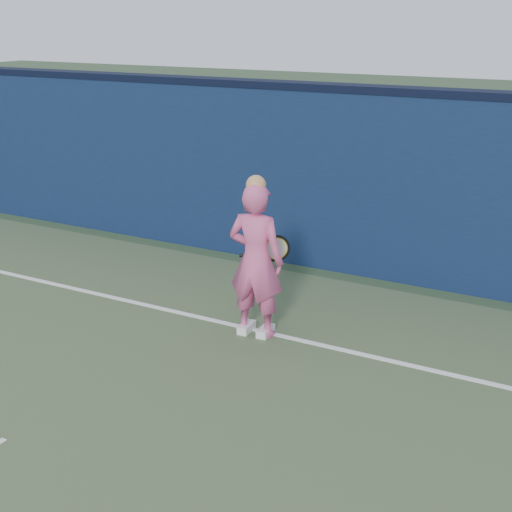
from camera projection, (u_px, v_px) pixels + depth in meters
The scene contains 4 objects.
backstop_wall at pixel (287, 177), 10.32m from camera, with size 24.00×0.40×2.50m, color #0D1D3B.
wall_cap at pixel (289, 85), 9.90m from camera, with size 24.00×0.42×0.10m, color black.
player at pixel (256, 260), 7.91m from camera, with size 0.67×0.47×1.86m.
racket at pixel (274, 249), 8.33m from camera, with size 0.59×0.26×0.33m.
Camera 1 is at (4.44, -2.63, 3.49)m, focal length 50.00 mm.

